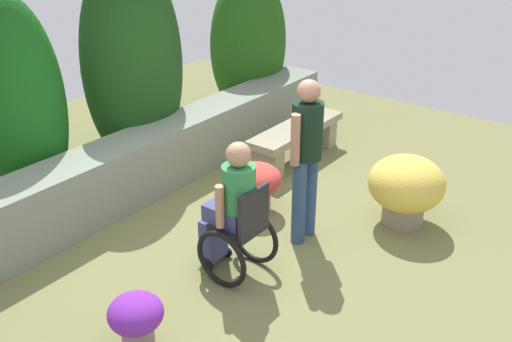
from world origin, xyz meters
TOP-DOWN VIEW (x-y plane):
  - ground_plane at (0.00, 0.00)m, footprint 10.20×10.20m
  - stone_retaining_wall at (0.00, 1.63)m, footprint 7.24×0.57m
  - hedge_backdrop at (0.03, 2.31)m, footprint 7.47×1.13m
  - stone_bench at (2.10, 0.72)m, footprint 1.64×0.44m
  - person_in_wheelchair at (-0.35, -0.23)m, footprint 0.53×0.66m
  - person_standing_companion at (0.53, -0.41)m, footprint 0.49×0.30m
  - flower_pot_purple_near at (1.43, -1.10)m, footprint 0.80×0.80m
  - flower_pot_terracotta_by_wall at (-1.56, -0.23)m, footprint 0.44×0.44m
  - flower_pot_red_accent at (0.70, 0.32)m, footprint 0.56×0.56m

SIDE VIEW (x-z plane):
  - ground_plane at x=0.00m, z-range 0.00..0.00m
  - flower_pot_terracotta_by_wall at x=-1.56m, z-range 0.04..0.49m
  - stone_bench at x=2.10m, z-range 0.08..0.55m
  - flower_pot_red_accent at x=0.70m, z-range 0.05..0.61m
  - stone_retaining_wall at x=0.00m, z-range 0.00..0.73m
  - flower_pot_purple_near at x=1.43m, z-range 0.04..0.80m
  - person_in_wheelchair at x=-0.35m, z-range -0.04..1.29m
  - person_standing_companion at x=0.53m, z-range 0.13..1.81m
  - hedge_backdrop at x=0.03m, z-range -0.20..2.81m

